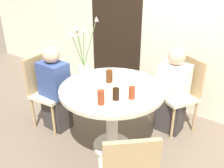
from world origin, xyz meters
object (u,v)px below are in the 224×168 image
object	(u,v)px
flower_vase	(83,65)
person_boy	(172,94)
side_plate	(143,83)
birthday_cake	(124,85)
chair_near_front	(45,87)
chair_far_back	(183,90)
drink_glass_0	(109,76)
drink_glass_3	(116,94)
drink_glass_2	(132,93)
person_guest	(55,92)
drink_glass_1	(101,97)

from	to	relation	value
flower_vase	person_boy	distance (m)	1.15
side_plate	birthday_cake	bearing A→B (deg)	-113.51
side_plate	chair_near_front	bearing A→B (deg)	-162.06
chair_far_back	drink_glass_0	world-z (taller)	chair_far_back
birthday_cake	drink_glass_3	size ratio (longest dim) A/B	1.86
birthday_cake	person_boy	xyz separation A→B (m)	(0.27, 0.65, -0.30)
birthday_cake	drink_glass_3	bearing A→B (deg)	-75.19
birthday_cake	chair_far_back	bearing A→B (deg)	66.58
chair_near_front	drink_glass_2	world-z (taller)	chair_near_front
side_plate	drink_glass_3	distance (m)	0.46
birthday_cake	person_guest	world-z (taller)	person_guest
chair_near_front	person_boy	xyz separation A→B (m)	(1.34, 0.82, -0.02)
chair_far_back	side_plate	distance (m)	0.68
flower_vase	drink_glass_3	size ratio (longest dim) A/B	5.96
drink_glass_0	drink_glass_2	size ratio (longest dim) A/B	1.10
flower_vase	drink_glass_0	distance (m)	0.30
flower_vase	side_plate	world-z (taller)	flower_vase
drink_glass_1	person_boy	distance (m)	1.12
drink_glass_2	person_boy	size ratio (longest dim) A/B	0.11
chair_near_front	birthday_cake	bearing A→B (deg)	-87.53
drink_glass_1	drink_glass_3	distance (m)	0.16
birthday_cake	flower_vase	bearing A→B (deg)	-163.00
birthday_cake	side_plate	xyz separation A→B (m)	(0.09, 0.21, -0.03)
drink_glass_3	drink_glass_0	bearing A→B (deg)	135.89
flower_vase	drink_glass_0	world-z (taller)	flower_vase
person_boy	drink_glass_1	bearing A→B (deg)	-104.17
drink_glass_2	drink_glass_3	world-z (taller)	drink_glass_2
flower_vase	drink_glass_1	bearing A→B (deg)	-30.34
drink_glass_3	drink_glass_2	bearing A→B (deg)	44.19
drink_glass_0	drink_glass_3	xyz separation A→B (m)	(0.28, -0.27, -0.01)
drink_glass_0	side_plate	bearing A→B (deg)	30.06
chair_near_front	person_guest	bearing A→B (deg)	-90.00
chair_near_front	birthday_cake	size ratio (longest dim) A/B	4.34
drink_glass_0	person_guest	size ratio (longest dim) A/B	0.12
side_plate	person_boy	size ratio (longest dim) A/B	0.18
drink_glass_2	person_boy	xyz separation A→B (m)	(0.09, 0.79, -0.32)
side_plate	person_boy	world-z (taller)	person_boy
chair_far_back	drink_glass_0	size ratio (longest dim) A/B	6.95
drink_glass_0	drink_glass_3	bearing A→B (deg)	-44.11
flower_vase	person_boy	xyz separation A→B (m)	(0.70, 0.78, -0.46)
chair_near_front	drink_glass_2	distance (m)	1.28
chair_near_front	drink_glass_2	xyz separation A→B (m)	(1.25, 0.03, 0.30)
flower_vase	drink_glass_3	xyz separation A→B (m)	(0.50, -0.11, -0.14)
person_guest	person_boy	bearing A→B (deg)	34.06
chair_near_front	person_boy	bearing A→B (deg)	-65.01
drink_glass_3	person_guest	bearing A→B (deg)	174.63
drink_glass_2	person_guest	world-z (taller)	person_guest
chair_near_front	side_plate	world-z (taller)	chair_near_front
chair_far_back	person_boy	distance (m)	0.16
flower_vase	person_guest	bearing A→B (deg)	-178.06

